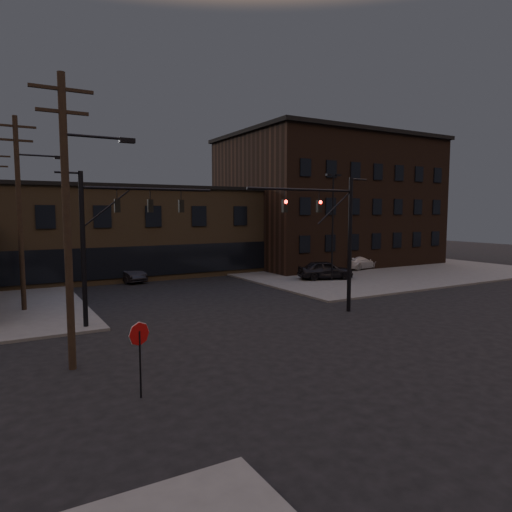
{
  "coord_description": "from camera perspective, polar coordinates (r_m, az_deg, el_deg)",
  "views": [
    {
      "loc": [
        -11.88,
        -16.17,
        5.99
      ],
      "look_at": [
        0.9,
        5.99,
        3.5
      ],
      "focal_mm": 32.0,
      "sensor_mm": 36.0,
      "label": 1
    }
  ],
  "objects": [
    {
      "name": "ground",
      "position": [
        20.94,
        6.18,
        -11.1
      ],
      "size": [
        140.0,
        140.0,
        0.0
      ],
      "primitive_type": "plane",
      "color": "black",
      "rests_on": "ground"
    },
    {
      "name": "sidewalk_ne",
      "position": [
        51.38,
        11.54,
        -1.16
      ],
      "size": [
        30.0,
        30.0,
        0.15
      ],
      "primitive_type": "cube",
      "color": "#474744",
      "rests_on": "ground"
    },
    {
      "name": "building_row",
      "position": [
        45.78,
        -14.93,
        2.88
      ],
      "size": [
        40.0,
        12.0,
        8.0
      ],
      "primitive_type": "cube",
      "color": "#4D3E29",
      "rests_on": "ground"
    },
    {
      "name": "building_right",
      "position": [
        54.1,
        8.86,
        6.56
      ],
      "size": [
        22.0,
        16.0,
        14.0
      ],
      "primitive_type": "cube",
      "color": "black",
      "rests_on": "ground"
    },
    {
      "name": "traffic_signal_near",
      "position": [
        26.94,
        9.86,
        3.22
      ],
      "size": [
        7.12,
        0.24,
        8.0
      ],
      "color": "black",
      "rests_on": "ground"
    },
    {
      "name": "traffic_signal_far",
      "position": [
        24.74,
        -17.93,
        3.02
      ],
      "size": [
        7.12,
        0.24,
        8.0
      ],
      "color": "black",
      "rests_on": "ground"
    },
    {
      "name": "stop_sign",
      "position": [
        15.28,
        -14.35,
        -10.36
      ],
      "size": [
        0.72,
        0.33,
        2.48
      ],
      "color": "black",
      "rests_on": "ground"
    },
    {
      "name": "utility_pole_near",
      "position": [
        18.34,
        -22.39,
        4.76
      ],
      "size": [
        3.7,
        0.28,
        11.0
      ],
      "color": "black",
      "rests_on": "ground"
    },
    {
      "name": "utility_pole_mid",
      "position": [
        30.21,
        -27.36,
        5.2
      ],
      "size": [
        3.7,
        0.28,
        11.5
      ],
      "color": "black",
      "rests_on": "ground"
    },
    {
      "name": "lot_light_a",
      "position": [
        39.11,
        9.57,
        4.78
      ],
      "size": [
        1.5,
        0.28,
        9.14
      ],
      "color": "black",
      "rests_on": "ground"
    },
    {
      "name": "lot_light_b",
      "position": [
        46.81,
        11.35,
        4.87
      ],
      "size": [
        1.5,
        0.28,
        9.14
      ],
      "color": "black",
      "rests_on": "ground"
    },
    {
      "name": "parked_car_lot_a",
      "position": [
        40.09,
        8.67,
        -1.71
      ],
      "size": [
        5.11,
        3.33,
        1.62
      ],
      "primitive_type": "imported",
      "rotation": [
        0.0,
        0.0,
        1.25
      ],
      "color": "black",
      "rests_on": "sidewalk_ne"
    },
    {
      "name": "parked_car_lot_b",
      "position": [
        47.9,
        12.88,
        -0.74
      ],
      "size": [
        5.11,
        2.8,
        1.4
      ],
      "primitive_type": "imported",
      "rotation": [
        0.0,
        0.0,
        1.75
      ],
      "color": "#B3B3B5",
      "rests_on": "sidewalk_ne"
    },
    {
      "name": "car_crossing",
      "position": [
        40.63,
        -15.82,
        -2.08
      ],
      "size": [
        2.48,
        4.72,
        1.48
      ],
      "primitive_type": "imported",
      "rotation": [
        0.0,
        0.0,
        0.21
      ],
      "color": "black",
      "rests_on": "ground"
    }
  ]
}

